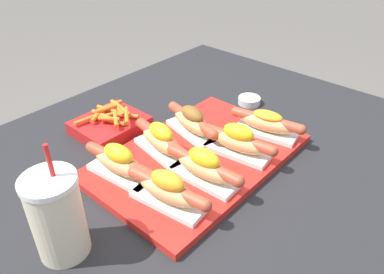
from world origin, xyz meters
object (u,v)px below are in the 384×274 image
hot_dog_2 (238,141)px  hot_dog_6 (192,122)px  hot_dog_5 (161,140)px  hot_dog_0 (168,190)px  hot_dog_1 (204,167)px  sauce_bowl (249,100)px  hot_dog_4 (119,163)px  hot_dog_3 (267,123)px  fries_basket (110,124)px  serving_tray (198,157)px  drink_cup (57,216)px

hot_dog_2 → hot_dog_6: hot_dog_2 is taller
hot_dog_5 → hot_dog_0: bearing=-130.5°
hot_dog_1 → sauce_bowl: bearing=20.1°
hot_dog_2 → hot_dog_4: 0.28m
hot_dog_1 → hot_dog_3: (0.25, -0.00, -0.00)m
hot_dog_0 → hot_dog_2: (0.23, -0.00, 0.00)m
hot_dog_4 → fries_basket: bearing=57.9°
serving_tray → hot_dog_1: 0.11m
hot_dog_4 → hot_dog_5: (0.12, -0.01, -0.00)m
serving_tray → hot_dog_6: size_ratio=2.57×
hot_dog_1 → hot_dog_3: 0.25m
hot_dog_1 → drink_cup: bearing=165.9°
hot_dog_2 → hot_dog_0: bearing=179.3°
hot_dog_4 → drink_cup: drink_cup is taller
serving_tray → hot_dog_0: (-0.17, -0.07, 0.04)m
fries_basket → hot_dog_4: bearing=-122.1°
hot_dog_6 → hot_dog_4: bearing=178.9°
hot_dog_1 → hot_dog_6: 0.19m
sauce_bowl → fries_basket: (-0.38, 0.19, 0.01)m
hot_dog_2 → hot_dog_6: (-0.00, 0.14, -0.00)m
hot_dog_3 → fries_basket: bearing=125.3°
drink_cup → hot_dog_0: bearing=-19.6°
hot_dog_2 → drink_cup: bearing=170.4°
hot_dog_1 → hot_dog_2: 0.13m
hot_dog_6 → drink_cup: 0.43m
drink_cup → fries_basket: size_ratio=1.28×
hot_dog_4 → hot_dog_5: hot_dog_4 is taller
serving_tray → hot_dog_6: hot_dog_6 is taller
hot_dog_3 → hot_dog_5: size_ratio=1.00×
hot_dog_6 → sauce_bowl: hot_dog_6 is taller
hot_dog_1 → drink_cup: 0.31m
hot_dog_3 → hot_dog_6: 0.19m
hot_dog_1 → hot_dog_3: bearing=-0.6°
hot_dog_5 → sauce_bowl: hot_dog_5 is taller
serving_tray → fries_basket: size_ratio=2.87×
hot_dog_2 → sauce_bowl: (0.26, 0.14, -0.04)m
serving_tray → drink_cup: drink_cup is taller
serving_tray → hot_dog_4: (-0.18, 0.08, 0.04)m
hot_dog_5 → hot_dog_4: bearing=177.4°
hot_dog_0 → drink_cup: drink_cup is taller
serving_tray → hot_dog_4: 0.20m
hot_dog_6 → sauce_bowl: 0.27m
hot_dog_0 → sauce_bowl: hot_dog_0 is taller
hot_dog_3 → sauce_bowl: bearing=46.1°
fries_basket → hot_dog_0: bearing=-108.8°
hot_dog_1 → fries_basket: 0.34m
hot_dog_6 → drink_cup: (-0.42, -0.07, 0.03)m
drink_cup → hot_dog_1: bearing=-14.1°
serving_tray → hot_dog_2: 0.10m
hot_dog_5 → hot_dog_6: hot_dog_5 is taller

